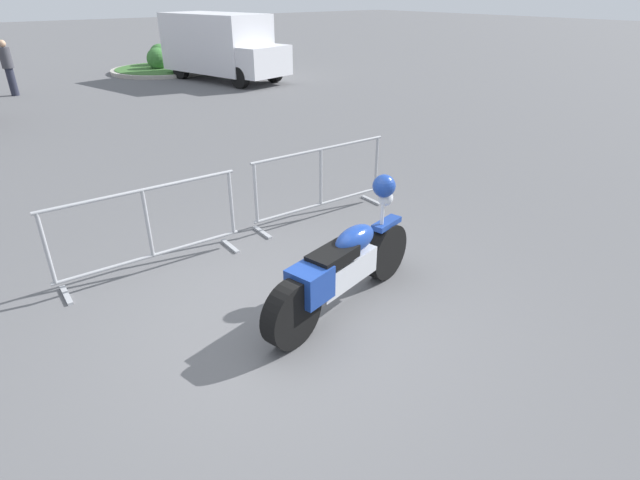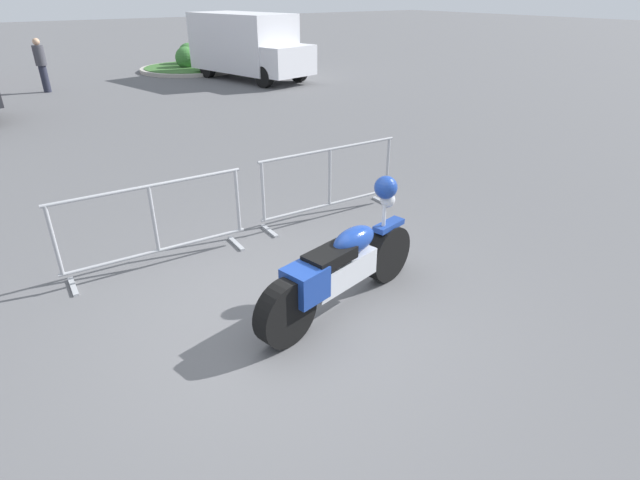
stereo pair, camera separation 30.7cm
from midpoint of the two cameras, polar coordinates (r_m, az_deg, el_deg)
name	(u,v)px [view 1 (the left image)]	position (r m, az deg, el deg)	size (l,w,h in m)	color
ground_plane	(289,318)	(5.35, -5.21, -8.94)	(120.00, 120.00, 0.00)	#5B5B5E
motorcycle	(344,266)	(5.25, 1.03, -3.02)	(2.31, 0.69, 1.32)	black
crowd_barrier_near	(149,229)	(6.32, -20.33, 1.14)	(2.29, 0.53, 1.07)	#9EA0A5
crowd_barrier_far	(321,182)	(7.42, -1.11, 6.65)	(2.29, 0.53, 1.07)	#9EA0A5
delivery_van	(221,45)	(20.11, -11.75, 20.98)	(2.99, 5.30, 2.31)	silver
pedestrian	(8,66)	(19.50, -32.50, 16.44)	(0.48, 0.48, 1.69)	#262838
planter_island	(162,65)	(23.11, -18.04, 18.47)	(4.13, 4.13, 1.00)	#ADA89E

